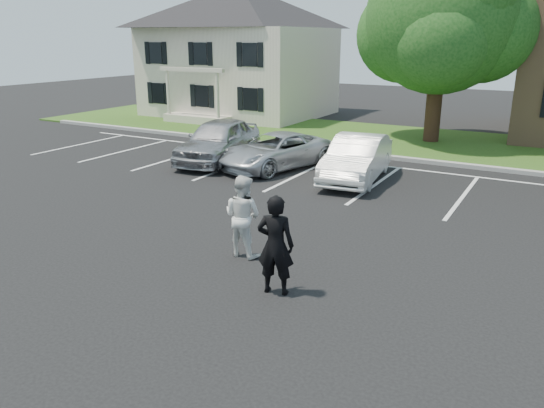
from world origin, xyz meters
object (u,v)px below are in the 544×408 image
object	(u,v)px
man_black_suit	(275,245)
man_white_shirt	(243,216)
car_silver_west	(219,140)
tree	(444,21)
house	(240,52)
car_silver_minivan	(275,151)
car_white_sedan	(357,158)

from	to	relation	value
man_black_suit	man_white_shirt	distance (m)	1.99
man_black_suit	car_silver_west	world-z (taller)	man_black_suit
tree	man_white_shirt	world-z (taller)	tree
house	tree	size ratio (longest dim) A/B	1.17
car_silver_west	house	bearing A→B (deg)	108.99
tree	man_black_suit	distance (m)	17.51
man_black_suit	car_silver_minivan	distance (m)	10.13
house	car_silver_west	size ratio (longest dim) A/B	2.10
man_white_shirt	car_silver_west	size ratio (longest dim) A/B	0.37
man_black_suit	car_white_sedan	bearing A→B (deg)	-92.95
man_black_suit	man_white_shirt	bearing A→B (deg)	-53.36
tree	man_black_suit	size ratio (longest dim) A/B	4.52
house	man_white_shirt	size ratio (longest dim) A/B	5.60
tree	man_white_shirt	xyz separation A→B (m)	(-0.53, -15.66, -4.43)
car_silver_west	car_white_sedan	distance (m)	5.71
car_white_sedan	car_silver_minivan	bearing A→B (deg)	170.38
tree	man_black_suit	xyz separation A→B (m)	(1.00, -16.92, -4.38)
man_white_shirt	house	bearing A→B (deg)	-53.32
man_white_shirt	car_white_sedan	distance (m)	7.46
house	man_black_suit	bearing A→B (deg)	-55.77
car_silver_west	tree	bearing A→B (deg)	41.99
tree	car_white_sedan	size ratio (longest dim) A/B	1.93
car_silver_minivan	car_white_sedan	distance (m)	3.24
car_silver_minivan	car_white_sedan	world-z (taller)	car_white_sedan
tree	car_silver_west	bearing A→B (deg)	-127.95
car_silver_west	car_silver_minivan	size ratio (longest dim) A/B	1.05
man_black_suit	car_silver_west	bearing A→B (deg)	-63.62
car_silver_minivan	car_white_sedan	size ratio (longest dim) A/B	1.02
man_black_suit	car_silver_west	distance (m)	11.44
car_silver_west	man_black_suit	bearing A→B (deg)	-59.78
man_black_suit	car_white_sedan	xyz separation A→B (m)	(-1.69, 8.72, -0.22)
man_black_suit	house	bearing A→B (deg)	-69.67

